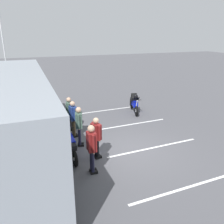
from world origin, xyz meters
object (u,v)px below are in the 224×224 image
object	(u,v)px
tour_bus	(14,119)
spectator_far_left	(92,145)
spectator_far_right	(69,111)
parked_motorcycle_silver	(71,146)
spectator_left	(96,135)
spectator_right	(73,116)
stunt_motorcycle	(134,103)
spectator_centre	(79,123)
flagpole	(6,61)

from	to	relation	value
tour_bus	spectator_far_left	xyz separation A→B (m)	(-1.99, -2.42, -0.56)
spectator_far_right	parked_motorcycle_silver	world-z (taller)	spectator_far_right
spectator_left	parked_motorcycle_silver	xyz separation A→B (m)	(0.43, 0.92, -0.52)
spectator_right	tour_bus	bearing A→B (deg)	115.78
spectator_far_left	spectator_left	distance (m)	1.02
parked_motorcycle_silver	stunt_motorcycle	size ratio (longest dim) A/B	1.02
stunt_motorcycle	parked_motorcycle_silver	bearing A→B (deg)	130.72
tour_bus	spectator_centre	xyz separation A→B (m)	(0.17, -2.48, -0.59)
spectator_left	flagpole	world-z (taller)	flagpole
flagpole	parked_motorcycle_silver	bearing A→B (deg)	-163.24
spectator_centre	spectator_far_right	bearing A→B (deg)	2.09
spectator_far_right	stunt_motorcycle	size ratio (longest dim) A/B	0.85
tour_bus	stunt_motorcycle	xyz separation A→B (m)	(3.37, -6.60, -1.03)
tour_bus	spectator_far_right	distance (m)	3.20
spectator_left	spectator_right	size ratio (longest dim) A/B	0.97
spectator_right	flagpole	distance (m)	7.07
spectator_centre	spectator_left	bearing A→B (deg)	-163.18
tour_bus	spectator_centre	size ratio (longest dim) A/B	5.47
spectator_far_right	stunt_motorcycle	bearing A→B (deg)	-71.88
spectator_far_left	spectator_centre	distance (m)	2.16
spectator_centre	spectator_far_right	distance (m)	1.83
tour_bus	stunt_motorcycle	world-z (taller)	tour_bus
spectator_centre	stunt_motorcycle	xyz separation A→B (m)	(3.20, -4.12, -0.44)
spectator_left	spectator_far_right	xyz separation A→B (m)	(3.08, 0.44, 0.02)
flagpole	spectator_far_left	bearing A→B (deg)	-162.80
flagpole	spectator_far_right	bearing A→B (deg)	-151.67
spectator_centre	spectator_far_left	bearing A→B (deg)	178.49
parked_motorcycle_silver	flagpole	xyz separation A→B (m)	(7.98, 2.40, 2.47)
spectator_far_left	spectator_right	xyz separation A→B (m)	(3.16, -0.01, -0.04)
spectator_centre	flagpole	distance (m)	7.97
tour_bus	spectator_left	distance (m)	3.12
spectator_right	flagpole	world-z (taller)	flagpole
spectator_centre	flagpole	bearing A→B (deg)	22.34
tour_bus	parked_motorcycle_silver	world-z (taller)	tour_bus
tour_bus	spectator_far_right	size ratio (longest dim) A/B	5.63
tour_bus	flagpole	world-z (taller)	flagpole
spectator_far_right	parked_motorcycle_silver	bearing A→B (deg)	169.81
spectator_left	parked_motorcycle_silver	distance (m)	1.14
spectator_right	spectator_far_right	bearing A→B (deg)	1.07
spectator_far_right	spectator_centre	bearing A→B (deg)	-177.91
tour_bus	parked_motorcycle_silver	size ratio (longest dim) A/B	4.69
spectator_far_right	spectator_right	bearing A→B (deg)	-178.93
spectator_far_right	parked_motorcycle_silver	distance (m)	2.74
tour_bus	flagpole	bearing A→B (deg)	3.61
spectator_far_left	stunt_motorcycle	size ratio (longest dim) A/B	0.89
stunt_motorcycle	spectator_centre	bearing A→B (deg)	127.82
spectator_far_left	spectator_far_right	bearing A→B (deg)	0.14
spectator_centre	spectator_right	world-z (taller)	spectator_centre
spectator_far_left	spectator_right	distance (m)	3.16
spectator_right	parked_motorcycle_silver	distance (m)	1.96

